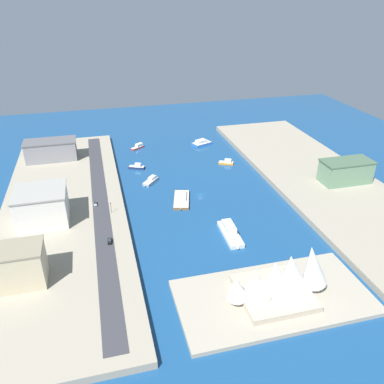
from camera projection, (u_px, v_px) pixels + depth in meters
The scene contains 21 objects.
ground_plane at pixel (200, 195), 249.03m from camera, with size 440.00×440.00×0.00m, color navy.
quay_west at pixel (318, 178), 266.93m from camera, with size 70.00×240.00×3.55m, color #9E937F.
quay_east at pixel (63, 209), 229.48m from camera, with size 70.00×240.00×3.55m, color #9E937F.
peninsula_point at pixel (273, 297), 165.16m from camera, with size 82.13×41.03×2.00m, color #A89E89.
road_strip at pixel (100, 202), 233.41m from camera, with size 9.16×228.00×0.15m, color #38383D.
water_taxi_orange at pixel (227, 162), 292.43m from camera, with size 11.88×8.57×3.81m.
barge_flat_brown at pixel (181, 199), 241.90m from camera, with size 14.96×25.02×3.19m.
tugboat_red at pixel (138, 146), 321.07m from camera, with size 11.74×9.50×3.73m.
catamaran_blue at pixel (202, 143), 328.45m from camera, with size 17.78×13.75×4.35m.
ferry_white_commuter at pixel (230, 232), 207.53m from camera, with size 8.22×26.46×5.76m.
patrol_launch_navy at pixel (137, 167), 284.81m from camera, with size 12.78×8.08×4.21m.
yacht_sleek_gray at pixel (151, 181), 264.25m from camera, with size 12.39×13.47×3.75m.
office_block_beige at pixel (17, 266), 165.60m from camera, with size 23.34×16.35×17.96m.
hotel_broad_white at pixel (42, 206), 210.45m from camera, with size 27.29×25.59×18.70m.
terminal_long_green at pixel (346, 171), 254.70m from camera, with size 33.06×16.45×14.96m.
warehouse_low_gray at pixel (51, 150), 288.48m from camera, with size 37.42×17.63×14.68m.
sedan_silver at pixel (95, 203), 230.07m from camera, with size 1.94×4.99×1.48m.
suv_black at pixel (110, 241), 195.97m from camera, with size 2.16×5.26×1.65m.
traffic_light_waterfront at pixel (111, 206), 220.42m from camera, with size 0.36×0.36×6.50m.
opera_landmark at pixel (281, 279), 161.19m from camera, with size 45.64×28.13×23.58m.
park_tree_cluster at pixel (338, 171), 259.18m from camera, with size 13.76×18.34×9.03m.
Camera 1 is at (60.52, 211.23, 117.34)m, focal length 36.44 mm.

